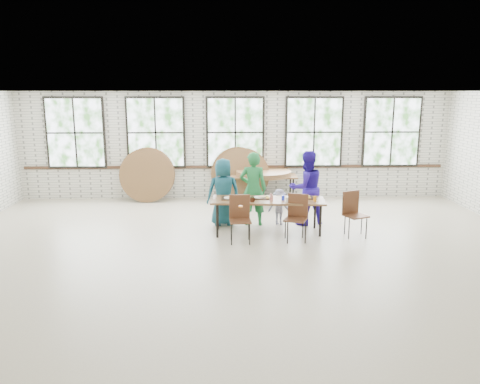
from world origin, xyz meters
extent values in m
plane|color=#C0B599|center=(0.00, 0.00, 0.00)|extent=(12.00, 12.00, 0.00)
plane|color=white|center=(0.00, 0.00, 3.00)|extent=(12.00, 12.00, 0.00)
plane|color=silver|center=(0.00, 4.50, 1.50)|extent=(12.00, 0.00, 12.00)
plane|color=silver|center=(0.00, -4.50, 1.50)|extent=(12.00, 0.00, 12.00)
cube|color=#422819|center=(0.00, 4.47, 0.90)|extent=(11.80, 0.05, 0.08)
cube|color=black|center=(-4.40, 4.44, 1.88)|extent=(1.62, 0.05, 1.97)
cube|color=white|center=(-4.40, 4.41, 1.88)|extent=(1.50, 0.01, 1.85)
cube|color=black|center=(-2.20, 4.44, 1.88)|extent=(1.62, 0.05, 1.97)
cube|color=white|center=(-2.20, 4.41, 1.88)|extent=(1.50, 0.01, 1.85)
cube|color=black|center=(0.00, 4.44, 1.88)|extent=(1.62, 0.05, 1.97)
cube|color=white|center=(0.00, 4.41, 1.88)|extent=(1.50, 0.01, 1.85)
cube|color=black|center=(2.20, 4.44, 1.88)|extent=(1.62, 0.05, 1.97)
cube|color=white|center=(2.20, 4.41, 1.88)|extent=(1.50, 0.01, 1.85)
cube|color=black|center=(4.40, 4.44, 1.88)|extent=(1.62, 0.05, 1.97)
cube|color=white|center=(4.40, 4.41, 1.88)|extent=(1.50, 0.01, 1.85)
cube|color=brown|center=(0.62, 1.07, 0.72)|extent=(2.45, 0.98, 0.04)
cylinder|color=black|center=(-0.46, 0.77, 0.35)|extent=(0.05, 0.05, 0.70)
cylinder|color=black|center=(-0.46, 1.37, 0.35)|extent=(0.05, 0.05, 0.70)
cylinder|color=black|center=(1.70, 0.77, 0.35)|extent=(0.05, 0.05, 0.70)
cylinder|color=black|center=(1.70, 1.37, 0.35)|extent=(0.05, 0.05, 0.70)
cube|color=#532F1B|center=(0.01, 0.42, 0.45)|extent=(0.44, 0.42, 0.03)
cube|color=#532F1B|center=(0.00, 0.61, 0.70)|extent=(0.42, 0.05, 0.50)
cylinder|color=black|center=(-0.17, 0.25, 0.22)|extent=(0.02, 0.02, 0.44)
cylinder|color=black|center=(-0.17, 0.59, 0.22)|extent=(0.02, 0.02, 0.44)
cylinder|color=black|center=(0.19, 0.25, 0.22)|extent=(0.02, 0.02, 0.44)
cylinder|color=black|center=(0.19, 0.59, 0.22)|extent=(0.02, 0.02, 0.44)
cube|color=#532F1B|center=(1.13, 0.49, 0.45)|extent=(0.54, 0.53, 0.03)
cube|color=#532F1B|center=(1.20, 0.67, 0.70)|extent=(0.40, 0.19, 0.50)
cylinder|color=black|center=(0.95, 0.32, 0.22)|extent=(0.02, 0.02, 0.44)
cylinder|color=black|center=(0.95, 0.66, 0.22)|extent=(0.02, 0.02, 0.44)
cylinder|color=black|center=(1.31, 0.32, 0.22)|extent=(0.02, 0.02, 0.44)
cylinder|color=black|center=(1.31, 0.66, 0.22)|extent=(0.02, 0.02, 0.44)
cube|color=#532F1B|center=(2.43, 0.73, 0.45)|extent=(0.55, 0.54, 0.03)
cube|color=#532F1B|center=(2.36, 0.91, 0.70)|extent=(0.40, 0.20, 0.50)
cylinder|color=black|center=(2.25, 0.56, 0.22)|extent=(0.02, 0.02, 0.44)
cylinder|color=black|center=(2.25, 0.90, 0.22)|extent=(0.02, 0.02, 0.44)
cylinder|color=black|center=(2.61, 0.56, 0.22)|extent=(0.02, 0.02, 0.44)
cylinder|color=black|center=(2.61, 0.90, 0.22)|extent=(0.02, 0.02, 0.44)
imported|color=#1B5866|center=(-0.33, 1.72, 0.77)|extent=(0.81, 0.59, 1.53)
imported|color=#1F763A|center=(0.34, 1.72, 0.84)|extent=(0.65, 0.46, 1.68)
imported|color=#151542|center=(0.94, 1.72, 0.41)|extent=(0.60, 0.47, 0.82)
imported|color=#29169C|center=(1.55, 1.72, 0.85)|extent=(0.98, 0.86, 1.69)
cube|color=brown|center=(0.76, 3.95, 0.72)|extent=(1.81, 0.78, 0.04)
cylinder|color=black|center=(-0.02, 3.67, 0.35)|extent=(0.04, 0.04, 0.70)
cylinder|color=black|center=(-0.02, 4.22, 0.35)|extent=(0.04, 0.04, 0.70)
cylinder|color=black|center=(1.54, 3.67, 0.35)|extent=(0.04, 0.04, 0.70)
cylinder|color=black|center=(1.54, 4.22, 0.35)|extent=(0.04, 0.04, 0.70)
cube|color=black|center=(-0.15, 1.15, 0.75)|extent=(0.44, 0.33, 0.02)
cube|color=black|center=(0.50, 1.19, 0.75)|extent=(0.44, 0.33, 0.02)
cube|color=black|center=(1.38, 1.17, 0.75)|extent=(0.44, 0.33, 0.02)
cylinder|color=black|center=(0.27, 0.86, 0.79)|extent=(0.09, 0.09, 0.09)
cube|color=red|center=(0.67, 0.91, 0.80)|extent=(0.06, 0.06, 0.11)
cylinder|color=#1C2DD2|center=(0.93, 1.00, 0.79)|extent=(0.07, 0.07, 0.10)
cylinder|color=orange|center=(1.59, 0.87, 0.80)|extent=(0.07, 0.07, 0.11)
cylinder|color=white|center=(1.05, 0.84, 0.79)|extent=(0.17, 0.17, 0.10)
ellipsoid|color=white|center=(0.03, 0.83, 0.76)|extent=(0.11, 0.11, 0.05)
ellipsoid|color=white|center=(1.20, 0.99, 0.76)|extent=(0.11, 0.11, 0.05)
cylinder|color=brown|center=(0.76, 3.95, 0.76)|extent=(1.50, 1.50, 0.04)
cylinder|color=brown|center=(0.76, 3.95, 0.80)|extent=(1.50, 1.50, 0.04)
cylinder|color=brown|center=(0.76, 3.95, 0.85)|extent=(1.50, 1.50, 0.04)
cylinder|color=brown|center=(-2.42, 4.18, 0.74)|extent=(1.50, 0.31, 1.48)
cylinder|color=brown|center=(-2.44, 4.08, 0.73)|extent=(1.50, 0.32, 1.48)
cylinder|color=brown|center=(0.07, 4.18, 0.74)|extent=(1.50, 0.19, 1.50)
cylinder|color=brown|center=(0.19, 4.08, 0.73)|extent=(1.50, 0.39, 1.47)
camera|label=1|loc=(-0.30, -8.60, 3.00)|focal=35.00mm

